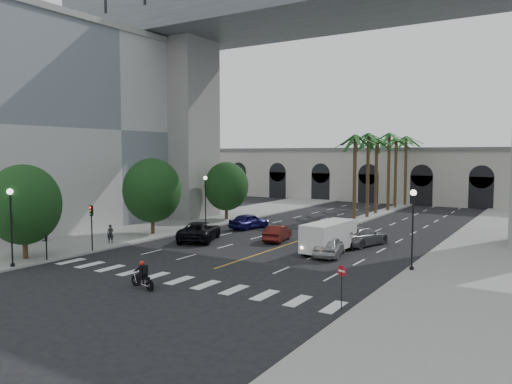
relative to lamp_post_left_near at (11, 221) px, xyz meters
name	(u,v)px	position (x,y,z in m)	size (l,w,h in m)	color
ground	(195,275)	(11.40, 5.00, -3.22)	(140.00, 140.00, 0.00)	black
sidewalk_left	(172,226)	(-3.60, 20.00, -3.15)	(8.00, 100.00, 0.15)	gray
sidewalk_right	(487,258)	(26.40, 20.00, -3.15)	(8.00, 100.00, 0.15)	gray
median	(382,212)	(11.40, 43.00, -3.12)	(2.00, 24.00, 0.20)	gray
building_left	(70,129)	(-15.60, 17.00, 7.09)	(16.50, 32.50, 20.60)	#BBBAB7
pier_building	(416,175)	(11.40, 60.00, 1.04)	(71.00, 10.50, 8.50)	beige
bridge	(369,37)	(14.82, 27.00, 15.29)	(75.00, 13.00, 26.00)	gray
palm_a	(355,140)	(11.40, 33.00, 5.88)	(3.20, 3.20, 10.30)	#47331E
palm_b	(368,138)	(11.50, 37.00, 6.15)	(3.20, 3.20, 10.60)	#47331E
palm_c	(377,143)	(11.20, 41.00, 5.69)	(3.20, 3.20, 10.10)	#47331E
palm_d	(389,138)	(11.55, 45.00, 6.43)	(3.20, 3.20, 10.90)	#47331E
palm_e	(396,142)	(11.30, 49.00, 5.97)	(3.20, 3.20, 10.40)	#47331E
palm_f	(406,140)	(11.60, 53.00, 6.24)	(3.20, 3.20, 10.70)	#47331E
street_tree_near	(24,205)	(-1.60, 2.00, 0.80)	(5.20, 5.20, 6.89)	#382616
street_tree_mid	(152,190)	(-1.60, 15.00, 0.99)	(5.44, 5.44, 7.21)	#382616
street_tree_far	(226,186)	(-1.60, 27.00, 0.68)	(5.04, 5.04, 6.68)	#382616
lamp_post_left_near	(11,221)	(0.00, 0.00, 0.00)	(0.40, 0.40, 5.35)	black
lamp_post_left_far	(205,197)	(0.00, 21.00, 0.00)	(0.40, 0.40, 5.35)	black
lamp_post_right	(413,223)	(22.80, 13.00, 0.00)	(0.40, 0.40, 5.35)	black
traffic_signal_near	(46,227)	(0.10, 2.50, -0.71)	(0.25, 0.18, 3.65)	black
traffic_signal_far	(92,220)	(0.10, 6.50, -0.71)	(0.25, 0.18, 3.65)	black
motorcycle_rider	(143,276)	(10.86, 0.98, -2.50)	(2.17, 0.74, 1.59)	black
car_a	(329,246)	(16.27, 14.86, -2.45)	(1.83, 4.55, 1.55)	#9E9FA3
car_b	(277,233)	(9.90, 18.33, -2.52)	(1.48, 4.25, 1.40)	#48110E
car_c	(200,231)	(3.94, 15.00, -2.38)	(2.78, 6.04, 1.68)	black
car_d	(362,236)	(16.89, 20.23, -2.43)	(2.21, 5.43, 1.58)	slate
car_e	(249,221)	(3.95, 23.04, -2.44)	(1.85, 4.59, 1.57)	#13104D
cargo_van	(329,236)	(15.79, 15.80, -1.88)	(2.59, 5.76, 2.40)	silver
pedestrian_a	(110,234)	(-1.21, 9.52, -2.30)	(0.56, 0.37, 1.54)	black
pedestrian_b	(45,232)	(-6.49, 7.04, -2.26)	(0.79, 0.61, 1.62)	black
do_not_enter_sign	(342,278)	(21.90, 3.26, -1.61)	(0.52, 0.22, 2.22)	black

